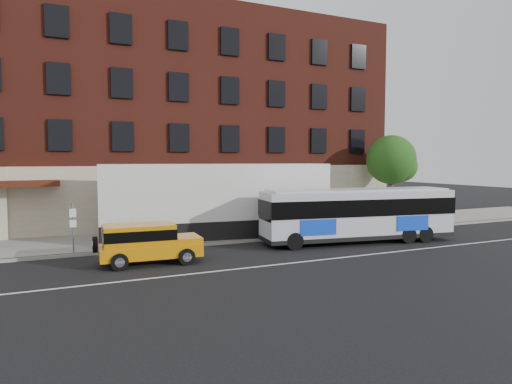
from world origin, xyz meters
name	(u,v)px	position (x,y,z in m)	size (l,w,h in m)	color
ground	(296,266)	(0.00, 0.00, 0.00)	(120.00, 120.00, 0.00)	black
sidewalk	(221,233)	(0.00, 9.00, 0.07)	(60.00, 6.00, 0.15)	gray
kerb	(241,241)	(0.00, 6.00, 0.07)	(60.00, 0.25, 0.15)	gray
lane_line	(290,263)	(0.00, 0.50, 0.01)	(60.00, 0.12, 0.01)	silver
building	(184,119)	(-0.01, 16.92, 7.58)	(30.00, 12.10, 15.00)	#5A1F15
sign_pole	(73,225)	(-8.50, 6.15, 1.45)	(0.30, 0.20, 2.50)	slate
street_tree	(392,162)	(13.54, 9.48, 4.41)	(3.60, 3.60, 6.20)	#35291A
city_bus	(358,213)	(5.88, 3.38, 1.63)	(10.98, 3.89, 2.95)	silver
yellow_suv	(146,241)	(-5.74, 3.08, 1.00)	(4.64, 2.21, 1.75)	orange
shipping_container	(218,202)	(-0.74, 7.60, 2.13)	(13.09, 3.93, 4.30)	black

